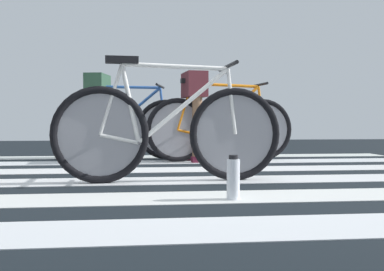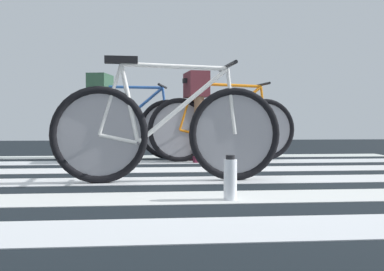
# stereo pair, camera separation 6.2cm
# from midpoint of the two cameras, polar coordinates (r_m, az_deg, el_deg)

# --- Properties ---
(ground) EXTENTS (18.00, 14.00, 0.02)m
(ground) POSITION_cam_midpoint_polar(r_m,az_deg,el_deg) (3.60, 0.05, -5.62)
(ground) COLOR black
(crosswalk_markings) EXTENTS (5.45, 4.26, 0.00)m
(crosswalk_markings) POSITION_cam_midpoint_polar(r_m,az_deg,el_deg) (3.81, -0.66, -5.03)
(crosswalk_markings) COLOR silver
(crosswalk_markings) RESTS_ON ground
(bicycle_1_of_3) EXTENTS (1.74, 0.52, 0.93)m
(bicycle_1_of_3) POSITION_cam_midpoint_polar(r_m,az_deg,el_deg) (3.33, -3.52, 0.59)
(bicycle_1_of_3) COLOR black
(bicycle_1_of_3) RESTS_ON ground
(bicycle_2_of_3) EXTENTS (1.73, 0.52, 0.93)m
(bicycle_2_of_3) POSITION_cam_midpoint_polar(r_m,az_deg,el_deg) (5.07, 3.41, 1.04)
(bicycle_2_of_3) COLOR black
(bicycle_2_of_3) RESTS_ON ground
(cyclist_2_of_3) EXTENTS (0.36, 0.43, 1.00)m
(cyclist_2_of_3) POSITION_cam_midpoint_polar(r_m,az_deg,el_deg) (4.99, -0.01, 4.07)
(cyclist_2_of_3) COLOR brown
(cyclist_2_of_3) RESTS_ON ground
(bicycle_3_of_3) EXTENTS (1.71, 0.56, 0.93)m
(bicycle_3_of_3) POSITION_cam_midpoint_polar(r_m,az_deg,el_deg) (5.44, -9.15, 1.08)
(bicycle_3_of_3) COLOR black
(bicycle_3_of_3) RESTS_ON ground
(cyclist_3_of_3) EXTENTS (0.38, 0.45, 1.03)m
(cyclist_3_of_3) POSITION_cam_midpoint_polar(r_m,az_deg,el_deg) (5.53, -12.30, 3.97)
(cyclist_3_of_3) COLOR brown
(cyclist_3_of_3) RESTS_ON ground
(water_bottle) EXTENTS (0.08, 0.08, 0.26)m
(water_bottle) POSITION_cam_midpoint_polar(r_m,az_deg,el_deg) (2.60, 4.65, -5.54)
(water_bottle) COLOR silver
(water_bottle) RESTS_ON ground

